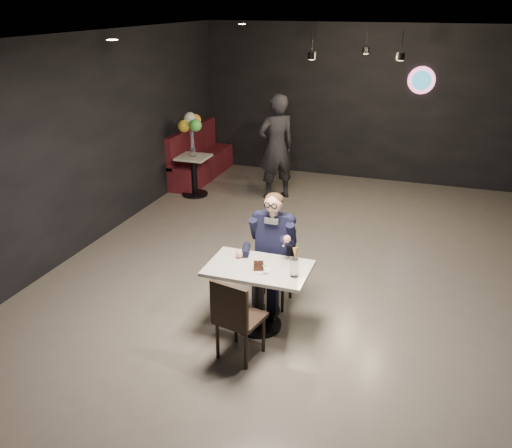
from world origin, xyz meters
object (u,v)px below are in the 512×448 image
at_px(chair_near, 240,316).
at_px(sundae_glass, 294,268).
at_px(side_table, 194,177).
at_px(balloon_vase, 193,152).
at_px(main_table, 258,297).
at_px(chair_far, 273,268).
at_px(seated_man, 274,248).
at_px(passerby, 276,147).
at_px(booth_bench, 201,153).

height_order(chair_near, sundae_glass, sundae_glass).
distance_m(side_table, balloon_vase, 0.48).
xyz_separation_m(main_table, chair_far, (-0.00, 0.55, 0.09)).
distance_m(seated_man, passerby, 3.77).
relative_size(main_table, chair_far, 1.20).
bearing_deg(sundae_glass, balloon_vase, 127.49).
distance_m(chair_far, chair_near, 1.10).
height_order(seated_man, sundae_glass, seated_man).
xyz_separation_m(booth_bench, passerby, (1.76, -0.62, 0.42)).
height_order(booth_bench, balloon_vase, booth_bench).
xyz_separation_m(chair_far, chair_near, (0.00, -1.10, 0.00)).
xyz_separation_m(main_table, chair_near, (0.00, -0.55, 0.09)).
height_order(main_table, sundae_glass, sundae_glass).
bearing_deg(seated_man, side_table, 128.21).
relative_size(main_table, booth_bench, 0.53).
bearing_deg(chair_far, booth_bench, 123.90).
distance_m(sundae_glass, balloon_vase, 4.86).
bearing_deg(seated_man, passerby, 106.65).
bearing_deg(chair_far, passerby, 106.65).
relative_size(chair_far, passerby, 0.49).
bearing_deg(balloon_vase, side_table, 0.00).
bearing_deg(main_table, sundae_glass, -10.61).
bearing_deg(seated_man, sundae_glass, -56.40).
distance_m(balloon_vase, passerby, 1.51).
relative_size(seated_man, sundae_glass, 7.45).
bearing_deg(balloon_vase, seated_man, -51.79).
bearing_deg(side_table, chair_far, -51.79).
bearing_deg(passerby, balloon_vase, -26.45).
bearing_deg(passerby, chair_near, 61.90).
bearing_deg(main_table, passerby, 104.54).
xyz_separation_m(seated_man, sundae_glass, (0.42, -0.63, 0.13)).
relative_size(chair_near, booth_bench, 0.44).
relative_size(chair_near, balloon_vase, 6.27).
xyz_separation_m(main_table, booth_bench, (-2.84, 4.77, 0.15)).
distance_m(main_table, seated_man, 0.65).
bearing_deg(main_table, balloon_vase, 123.92).
distance_m(booth_bench, balloon_vase, 1.09).
bearing_deg(booth_bench, balloon_vase, -73.30).
height_order(main_table, side_table, main_table).
bearing_deg(side_table, passerby, 14.54).
bearing_deg(sundae_glass, seated_man, 123.60).
height_order(chair_near, seated_man, seated_man).
bearing_deg(chair_near, side_table, 132.29).
distance_m(main_table, booth_bench, 5.56).
bearing_deg(booth_bench, passerby, -19.43).
relative_size(sundae_glass, passerby, 0.10).
distance_m(seated_man, booth_bench, 5.09).
bearing_deg(side_table, sundae_glass, -52.51).
distance_m(chair_near, balloon_vase, 5.03).
bearing_deg(main_table, booth_bench, 120.73).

